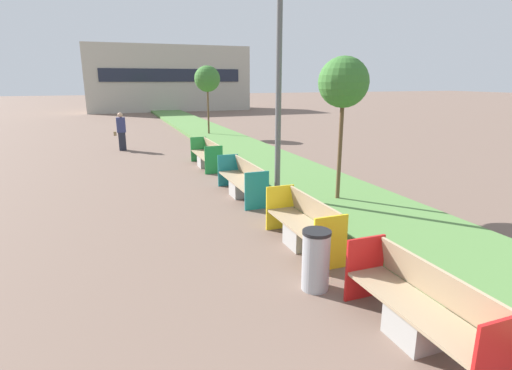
{
  "coord_description": "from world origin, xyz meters",
  "views": [
    {
      "loc": [
        -2.39,
        0.57,
        3.08
      ],
      "look_at": [
        0.9,
        9.34,
        0.6
      ],
      "focal_mm": 28.0,
      "sensor_mm": 36.0,
      "label": 1
    }
  ],
  "objects": [
    {
      "name": "sapling_tree_far",
      "position": [
        2.94,
        22.24,
        3.1
      ],
      "size": [
        1.39,
        1.39,
        3.81
      ],
      "color": "brown",
      "rests_on": "ground"
    },
    {
      "name": "litter_bin",
      "position": [
        0.37,
        5.38,
        0.47
      ],
      "size": [
        0.43,
        0.43,
        0.94
      ],
      "color": "#9EA0A5",
      "rests_on": "ground"
    },
    {
      "name": "sapling_tree_near",
      "position": [
        2.94,
        8.91,
        3.0
      ],
      "size": [
        1.2,
        1.2,
        3.62
      ],
      "color": "brown",
      "rests_on": "ground"
    },
    {
      "name": "bench_green_frame",
      "position": [
        0.94,
        14.52,
        0.37
      ],
      "size": [
        0.65,
        2.34,
        0.94
      ],
      "color": "#9E9B96",
      "rests_on": "ground"
    },
    {
      "name": "bench_yellow_frame",
      "position": [
        0.94,
        6.87,
        0.37
      ],
      "size": [
        0.65,
        2.08,
        0.94
      ],
      "color": "#9E9B96",
      "rests_on": "ground"
    },
    {
      "name": "building_backdrop",
      "position": [
        4.0,
        43.01,
        3.16
      ],
      "size": [
        15.8,
        5.18,
        6.31
      ],
      "color": "#B2AD9E",
      "rests_on": "ground"
    },
    {
      "name": "street_lamp_post",
      "position": [
        1.55,
        9.53,
        3.8
      ],
      "size": [
        0.24,
        0.44,
        6.84
      ],
      "color": "#56595B",
      "rests_on": "ground"
    },
    {
      "name": "pedestrian_walking",
      "position": [
        -1.77,
        19.28,
        0.85
      ],
      "size": [
        0.53,
        0.24,
        1.68
      ],
      "color": "#232633",
      "rests_on": "ground"
    },
    {
      "name": "bench_teal_frame",
      "position": [
        0.94,
        10.49,
        0.38
      ],
      "size": [
        0.65,
        2.46,
        0.94
      ],
      "color": "#9E9B96",
      "rests_on": "ground"
    },
    {
      "name": "planter_grass_strip",
      "position": [
        3.2,
        12.0,
        0.09
      ],
      "size": [
        2.8,
        120.0,
        0.18
      ],
      "color": "#568442",
      "rests_on": "ground"
    },
    {
      "name": "bench_red_frame",
      "position": [
        0.94,
        3.85,
        0.37
      ],
      "size": [
        0.65,
        2.15,
        0.94
      ],
      "color": "#9E9B96",
      "rests_on": "ground"
    }
  ]
}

